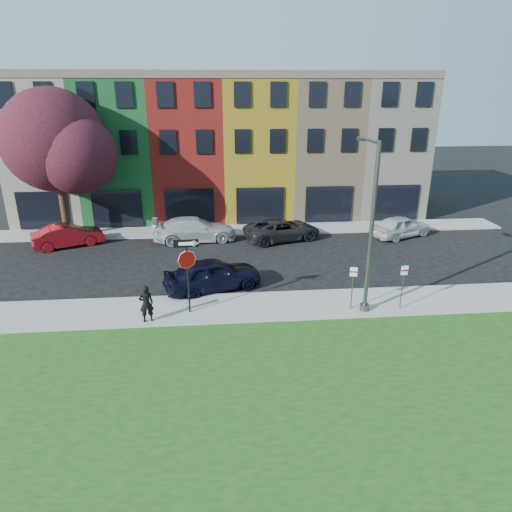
{
  "coord_description": "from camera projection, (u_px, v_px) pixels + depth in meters",
  "views": [
    {
      "loc": [
        -3.14,
        -15.53,
        9.48
      ],
      "look_at": [
        -1.38,
        4.0,
        2.18
      ],
      "focal_mm": 32.0,
      "sensor_mm": 36.0,
      "label": 1
    }
  ],
  "objects": [
    {
      "name": "stop_sign",
      "position": [
        187.0,
        261.0,
        19.33
      ],
      "size": [
        1.05,
        0.12,
        3.38
      ],
      "rotation": [
        0.0,
        0.0,
        0.06
      ],
      "color": "black",
      "rests_on": "sidewalk_near"
    },
    {
      "name": "rowhouse_block",
      "position": [
        222.0,
        147.0,
        35.89
      ],
      "size": [
        30.0,
        10.12,
        10.0
      ],
      "color": "beige",
      "rests_on": "ground"
    },
    {
      "name": "tree_purple",
      "position": [
        56.0,
        143.0,
        28.26
      ],
      "size": [
        7.6,
        6.65,
        9.42
      ],
      "color": "#302110",
      "rests_on": "sidewalk_far"
    },
    {
      "name": "sidewalk_far",
      "position": [
        219.0,
        230.0,
        31.8
      ],
      "size": [
        40.0,
        2.4,
        0.12
      ],
      "primitive_type": "cube",
      "color": "#999691",
      "rests_on": "ground"
    },
    {
      "name": "man",
      "position": [
        146.0,
        304.0,
        19.11
      ],
      "size": [
        0.8,
        0.71,
        1.64
      ],
      "primitive_type": "imported",
      "rotation": [
        0.0,
        0.0,
        3.42
      ],
      "color": "black",
      "rests_on": "sidewalk_near"
    },
    {
      "name": "parked_car_white",
      "position": [
        401.0,
        226.0,
        30.44
      ],
      "size": [
        4.85,
        5.52,
        1.45
      ],
      "primitive_type": "imported",
      "rotation": [
        0.0,
        0.0,
        1.99
      ],
      "color": "silver",
      "rests_on": "ground"
    },
    {
      "name": "parked_car_red",
      "position": [
        68.0,
        236.0,
        28.63
      ],
      "size": [
        4.65,
        5.36,
        1.4
      ],
      "primitive_type": "imported",
      "rotation": [
        0.0,
        0.0,
        1.99
      ],
      "color": "maroon",
      "rests_on": "ground"
    },
    {
      "name": "parking_sign_b",
      "position": [
        403.0,
        281.0,
        20.02
      ],
      "size": [
        0.32,
        0.09,
        2.16
      ],
      "rotation": [
        0.0,
        0.0,
        0.06
      ],
      "color": "#494B4E",
      "rests_on": "sidewalk_near"
    },
    {
      "name": "parked_car_silver",
      "position": [
        195.0,
        229.0,
        29.62
      ],
      "size": [
        3.37,
        5.82,
        1.55
      ],
      "primitive_type": "imported",
      "rotation": [
        0.0,
        0.0,
        1.68
      ],
      "color": "#B6B7BC",
      "rests_on": "ground"
    },
    {
      "name": "ground",
      "position": [
        300.0,
        341.0,
        18.07
      ],
      "size": [
        120.0,
        120.0,
        0.0
      ],
      "primitive_type": "plane",
      "color": "black",
      "rests_on": "ground"
    },
    {
      "name": "parking_sign_a",
      "position": [
        353.0,
        282.0,
        20.03
      ],
      "size": [
        0.32,
        0.12,
        2.09
      ],
      "rotation": [
        0.0,
        0.0,
        -0.22
      ],
      "color": "#494B4E",
      "rests_on": "sidewalk_near"
    },
    {
      "name": "sedan_near",
      "position": [
        213.0,
        274.0,
        22.44
      ],
      "size": [
        4.82,
        5.92,
        1.62
      ],
      "primitive_type": "imported",
      "rotation": [
        0.0,
        0.0,
        1.9
      ],
      "color": "black",
      "rests_on": "ground"
    },
    {
      "name": "sidewalk_near",
      "position": [
        331.0,
        304.0,
        21.02
      ],
      "size": [
        40.0,
        3.0,
        0.12
      ],
      "primitive_type": "cube",
      "color": "#999691",
      "rests_on": "ground"
    },
    {
      "name": "parked_car_dark",
      "position": [
        282.0,
        230.0,
        29.83
      ],
      "size": [
        5.04,
        6.28,
        1.4
      ],
      "primitive_type": "imported",
      "rotation": [
        0.0,
        0.0,
        1.86
      ],
      "color": "black",
      "rests_on": "ground"
    },
    {
      "name": "street_lamp",
      "position": [
        370.0,
        229.0,
        19.24
      ],
      "size": [
        0.4,
        2.58,
        7.38
      ],
      "rotation": [
        0.0,
        0.0,
        0.03
      ],
      "color": "#494B4E",
      "rests_on": "sidewalk_near"
    }
  ]
}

